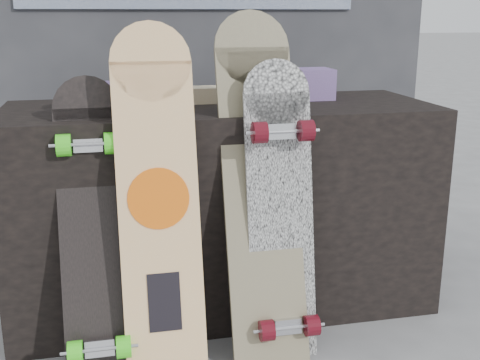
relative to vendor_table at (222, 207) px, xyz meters
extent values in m
cube|color=black|center=(0.00, 0.00, 0.00)|extent=(1.60, 0.60, 0.80)
cube|color=#313135|center=(0.00, 0.85, 0.70)|extent=(2.40, 0.20, 2.20)
cube|color=#513B78|center=(-0.41, -0.05, 0.45)|extent=(0.18, 0.12, 0.10)
cube|color=#513B78|center=(0.39, 0.09, 0.46)|extent=(0.14, 0.14, 0.12)
cube|color=#D1B78C|center=(-0.03, 0.08, 0.43)|extent=(0.22, 0.10, 0.06)
cube|color=beige|center=(-0.28, -0.41, 0.09)|extent=(0.25, 0.27, 0.99)
cylinder|color=beige|center=(-0.28, -0.28, 0.59)|extent=(0.25, 0.08, 0.25)
cylinder|color=orange|center=(-0.28, -0.40, 0.18)|extent=(0.19, 0.05, 0.19)
cube|color=black|center=(-0.28, -0.48, -0.14)|extent=(0.10, 0.05, 0.18)
cube|color=#C6B787|center=(0.07, -0.36, 0.11)|extent=(0.26, 0.34, 1.03)
cylinder|color=#C6B787|center=(0.07, -0.19, 0.62)|extent=(0.26, 0.09, 0.25)
cube|color=white|center=(0.13, -0.39, 0.04)|extent=(0.22, 0.18, 0.88)
cylinder|color=white|center=(0.13, -0.31, 0.48)|extent=(0.22, 0.06, 0.22)
cube|color=silver|center=(0.13, -0.49, -0.27)|extent=(0.09, 0.04, 0.05)
cylinder|color=#4F0B15|center=(0.05, -0.51, -0.27)|extent=(0.05, 0.07, 0.07)
cylinder|color=#4F0B15|center=(0.20, -0.51, -0.27)|extent=(0.04, 0.07, 0.07)
cube|color=silver|center=(0.13, -0.37, 0.37)|extent=(0.09, 0.04, 0.05)
cylinder|color=#4F0B15|center=(0.05, -0.39, 0.37)|extent=(0.05, 0.07, 0.07)
cylinder|color=#4F0B15|center=(0.20, -0.39, 0.37)|extent=(0.04, 0.07, 0.07)
cube|color=black|center=(-0.48, -0.35, 0.02)|extent=(0.22, 0.30, 0.84)
cylinder|color=black|center=(-0.48, -0.21, 0.44)|extent=(0.22, 0.08, 0.21)
cube|color=silver|center=(-0.48, -0.49, -0.27)|extent=(0.09, 0.04, 0.06)
cylinder|color=#45EE21|center=(-0.55, -0.51, -0.26)|extent=(0.04, 0.07, 0.07)
cylinder|color=#45EE21|center=(-0.41, -0.51, -0.26)|extent=(0.05, 0.07, 0.07)
cube|color=silver|center=(-0.48, -0.29, 0.33)|extent=(0.09, 0.04, 0.06)
cylinder|color=#45EE21|center=(-0.55, -0.31, 0.34)|extent=(0.04, 0.07, 0.07)
cylinder|color=#45EE21|center=(-0.41, -0.31, 0.34)|extent=(0.05, 0.07, 0.07)
camera|label=1|loc=(-0.41, -2.20, 0.74)|focal=45.00mm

